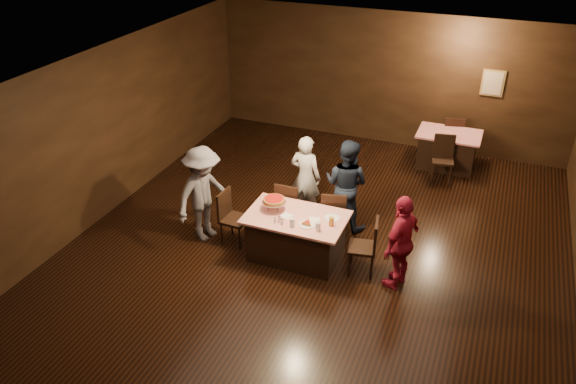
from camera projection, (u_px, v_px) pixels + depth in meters
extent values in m
plane|color=black|center=(312.00, 257.00, 9.23)|extent=(10.00, 10.00, 0.00)
cube|color=silver|center=(317.00, 81.00, 7.75)|extent=(8.00, 10.00, 0.04)
cube|color=black|center=(388.00, 80.00, 12.53)|extent=(8.00, 0.04, 3.00)
cube|color=black|center=(98.00, 137.00, 9.78)|extent=(0.04, 10.00, 3.00)
cube|color=tan|center=(493.00, 83.00, 11.70)|extent=(0.46, 0.03, 0.56)
cube|color=beige|center=(493.00, 83.00, 11.68)|extent=(0.38, 0.01, 0.48)
cube|color=#B0160B|center=(296.00, 236.00, 9.08)|extent=(1.60, 1.00, 0.77)
cube|color=#B10B17|center=(447.00, 150.00, 11.94)|extent=(1.30, 0.90, 0.77)
cube|color=black|center=(290.00, 205.00, 9.77)|extent=(0.42, 0.42, 0.95)
cube|color=black|center=(334.00, 214.00, 9.51)|extent=(0.50, 0.50, 0.95)
cube|color=black|center=(235.00, 218.00, 9.39)|extent=(0.44, 0.44, 0.95)
cube|color=black|center=(362.00, 246.00, 8.68)|extent=(0.49, 0.49, 0.95)
cube|color=black|center=(443.00, 160.00, 11.33)|extent=(0.49, 0.49, 0.95)
cube|color=black|center=(451.00, 135.00, 12.38)|extent=(0.51, 0.51, 0.95)
imported|color=silver|center=(306.00, 177.00, 10.00)|extent=(0.61, 0.43, 1.58)
imported|color=#161F2F|center=(346.00, 184.00, 9.69)|extent=(0.90, 0.75, 1.65)
imported|color=slate|center=(203.00, 194.00, 9.36)|extent=(0.96, 1.24, 1.69)
imported|color=#AB1C39|center=(401.00, 242.00, 8.26)|extent=(0.64, 0.98, 1.54)
cylinder|color=black|center=(277.00, 203.00, 9.10)|extent=(0.01, 0.01, 0.15)
cylinder|color=black|center=(268.00, 206.00, 9.01)|extent=(0.01, 0.01, 0.15)
cylinder|color=black|center=(278.00, 208.00, 8.95)|extent=(0.01, 0.01, 0.15)
cylinder|color=silver|center=(274.00, 202.00, 8.98)|extent=(0.38, 0.38, 0.01)
cylinder|color=#B27233|center=(274.00, 200.00, 8.97)|extent=(0.35, 0.35, 0.05)
cylinder|color=#A5140C|center=(274.00, 198.00, 8.95)|extent=(0.30, 0.30, 0.01)
cylinder|color=white|center=(307.00, 225.00, 8.66)|extent=(0.25, 0.25, 0.01)
cylinder|color=#B27233|center=(307.00, 223.00, 8.65)|extent=(0.18, 0.18, 0.04)
cylinder|color=#A5140C|center=(307.00, 222.00, 8.63)|extent=(0.14, 0.14, 0.01)
cylinder|color=white|center=(332.00, 218.00, 8.83)|extent=(0.25, 0.25, 0.01)
cylinder|color=silver|center=(292.00, 223.00, 8.60)|extent=(0.08, 0.08, 0.14)
cylinder|color=silver|center=(318.00, 226.00, 8.51)|extent=(0.08, 0.08, 0.14)
cylinder|color=#BF7F26|center=(331.00, 222.00, 8.62)|extent=(0.08, 0.08, 0.14)
cylinder|color=silver|center=(280.00, 220.00, 8.72)|extent=(0.04, 0.04, 0.08)
cylinder|color=silver|center=(280.00, 217.00, 8.70)|extent=(0.05, 0.05, 0.02)
cylinder|color=silver|center=(282.00, 222.00, 8.67)|extent=(0.04, 0.04, 0.08)
cylinder|color=silver|center=(282.00, 220.00, 8.64)|extent=(0.05, 0.05, 0.02)
cylinder|color=silver|center=(275.00, 221.00, 8.70)|extent=(0.04, 0.04, 0.08)
cylinder|color=silver|center=(275.00, 218.00, 8.68)|extent=(0.05, 0.05, 0.02)
cube|color=white|center=(314.00, 220.00, 8.79)|extent=(0.19, 0.19, 0.01)
cube|color=white|center=(286.00, 216.00, 8.90)|extent=(0.21, 0.21, 0.01)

